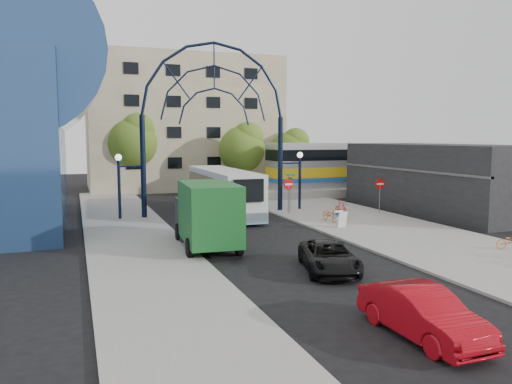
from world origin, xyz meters
name	(u,v)px	position (x,y,z in m)	size (l,w,h in m)	color
ground	(298,260)	(0.00, 0.00, 0.00)	(120.00, 120.00, 0.00)	black
sidewalk_east	(394,232)	(8.00, 4.00, 0.06)	(8.00, 56.00, 0.12)	gray
plaza_west	(136,243)	(-6.50, 6.00, 0.06)	(5.00, 50.00, 0.12)	gray
gateway_arch	(214,93)	(0.00, 14.00, 8.56)	(13.64, 0.44, 12.10)	black
stop_sign	(289,188)	(4.80, 12.00, 1.99)	(0.80, 0.07, 2.50)	slate
do_not_enter_sign	(380,187)	(11.00, 10.00, 1.98)	(0.76, 0.07, 2.48)	slate
street_name_sign	(290,185)	(5.20, 12.60, 2.13)	(0.70, 0.70, 2.80)	slate
sandwich_board	(341,217)	(5.60, 5.98, 0.74)	(0.55, 0.61, 0.99)	white
commercial_block_east	(437,178)	(16.00, 10.00, 2.50)	(6.00, 16.00, 5.00)	black
apartment_block	(182,124)	(2.00, 34.97, 7.00)	(20.00, 12.10, 14.00)	tan
train_platform	(387,189)	(20.00, 22.00, 0.40)	(32.00, 5.00, 0.80)	gray
train_car	(388,164)	(20.00, 22.00, 2.90)	(25.10, 3.05, 4.20)	#B7B7BC
tree_north_a	(243,147)	(6.12, 25.93, 4.61)	(4.48, 4.48, 7.00)	#382314
tree_north_b	(133,140)	(-3.88, 29.93, 5.27)	(5.12, 5.12, 8.00)	#382314
tree_north_c	(291,149)	(12.12, 27.93, 4.28)	(4.16, 4.16, 6.50)	#382314
city_bus	(223,191)	(0.61, 14.07, 1.68)	(2.94, 11.78, 3.22)	silver
green_truck	(206,215)	(-3.25, 3.90, 1.66)	(2.92, 6.76, 3.33)	black
black_suv	(329,257)	(0.39, -2.18, 0.61)	(2.04, 4.43, 1.23)	black
red_sedan	(422,313)	(-0.48, -9.16, 0.70)	(1.49, 4.27, 1.41)	#A50A14
bike_near_a	(330,214)	(5.97, 8.00, 0.60)	(0.63, 1.82, 0.95)	orange
bike_near_b	(341,209)	(7.67, 9.61, 0.67)	(0.51, 1.81, 1.09)	red
bike_far_a	(512,241)	(10.42, -2.04, 0.52)	(0.53, 1.51, 0.79)	orange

